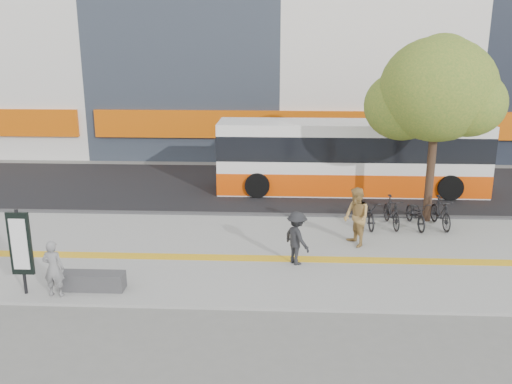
{
  "coord_description": "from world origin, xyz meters",
  "views": [
    {
      "loc": [
        2.11,
        -13.55,
        6.19
      ],
      "look_at": [
        1.37,
        2.0,
        1.79
      ],
      "focal_mm": 38.11,
      "sensor_mm": 36.0,
      "label": 1
    }
  ],
  "objects_px": {
    "pedestrian_tan": "(356,217)",
    "bench": "(93,281)",
    "seated_woman": "(53,269)",
    "pedestrian_dark": "(297,238)",
    "signboard": "(20,245)",
    "street_tree": "(436,92)",
    "bus": "(350,159)"
  },
  "relations": [
    {
      "from": "signboard",
      "to": "bench",
      "type": "bearing_deg",
      "value": 10.81
    },
    {
      "from": "pedestrian_tan",
      "to": "bus",
      "type": "bearing_deg",
      "value": 154.02
    },
    {
      "from": "signboard",
      "to": "bus",
      "type": "xyz_separation_m",
      "value": [
        9.17,
        10.01,
        0.05
      ]
    },
    {
      "from": "pedestrian_tan",
      "to": "pedestrian_dark",
      "type": "height_order",
      "value": "pedestrian_tan"
    },
    {
      "from": "bus",
      "to": "pedestrian_dark",
      "type": "distance_m",
      "value": 8.18
    },
    {
      "from": "pedestrian_tan",
      "to": "pedestrian_dark",
      "type": "distance_m",
      "value": 2.36
    },
    {
      "from": "bench",
      "to": "seated_woman",
      "type": "xyz_separation_m",
      "value": [
        -0.8,
        -0.39,
        0.5
      ]
    },
    {
      "from": "bench",
      "to": "bus",
      "type": "relative_size",
      "value": 0.15
    },
    {
      "from": "street_tree",
      "to": "bus",
      "type": "xyz_separation_m",
      "value": [
        -2.21,
        3.68,
        -3.09
      ]
    },
    {
      "from": "seated_woman",
      "to": "bench",
      "type": "bearing_deg",
      "value": -151.51
    },
    {
      "from": "seated_woman",
      "to": "bus",
      "type": "bearing_deg",
      "value": -127.3
    },
    {
      "from": "street_tree",
      "to": "seated_woman",
      "type": "height_order",
      "value": "street_tree"
    },
    {
      "from": "pedestrian_dark",
      "to": "pedestrian_tan",
      "type": "bearing_deg",
      "value": -85.78
    },
    {
      "from": "seated_woman",
      "to": "pedestrian_dark",
      "type": "distance_m",
      "value": 6.4
    },
    {
      "from": "bus",
      "to": "seated_woman",
      "type": "height_order",
      "value": "bus"
    },
    {
      "from": "bus",
      "to": "pedestrian_tan",
      "type": "distance_m",
      "value": 6.36
    },
    {
      "from": "street_tree",
      "to": "seated_woman",
      "type": "xyz_separation_m",
      "value": [
        -10.58,
        -6.41,
        -3.71
      ]
    },
    {
      "from": "signboard",
      "to": "pedestrian_tan",
      "type": "height_order",
      "value": "signboard"
    },
    {
      "from": "street_tree",
      "to": "pedestrian_dark",
      "type": "height_order",
      "value": "street_tree"
    },
    {
      "from": "bench",
      "to": "signboard",
      "type": "distance_m",
      "value": 1.94
    },
    {
      "from": "pedestrian_tan",
      "to": "bench",
      "type": "bearing_deg",
      "value": -85.15
    },
    {
      "from": "bench",
      "to": "street_tree",
      "type": "xyz_separation_m",
      "value": [
        9.78,
        6.02,
        4.21
      ]
    },
    {
      "from": "pedestrian_tan",
      "to": "pedestrian_dark",
      "type": "relative_size",
      "value": 1.19
    },
    {
      "from": "bench",
      "to": "signboard",
      "type": "height_order",
      "value": "signboard"
    },
    {
      "from": "bench",
      "to": "bus",
      "type": "xyz_separation_m",
      "value": [
        7.57,
        9.7,
        1.12
      ]
    },
    {
      "from": "signboard",
      "to": "street_tree",
      "type": "height_order",
      "value": "street_tree"
    },
    {
      "from": "seated_woman",
      "to": "pedestrian_tan",
      "type": "xyz_separation_m",
      "value": [
        7.81,
        3.77,
        0.18
      ]
    },
    {
      "from": "signboard",
      "to": "pedestrian_dark",
      "type": "bearing_deg",
      "value": 17.99
    },
    {
      "from": "pedestrian_dark",
      "to": "bench",
      "type": "bearing_deg",
      "value": 75.24
    },
    {
      "from": "bus",
      "to": "pedestrian_dark",
      "type": "height_order",
      "value": "bus"
    },
    {
      "from": "bench",
      "to": "pedestrian_tan",
      "type": "relative_size",
      "value": 0.88
    },
    {
      "from": "bench",
      "to": "seated_woman",
      "type": "distance_m",
      "value": 1.02
    }
  ]
}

